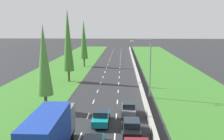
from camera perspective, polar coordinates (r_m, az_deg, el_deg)
ground_plane at (r=64.14m, az=0.16°, el=0.01°), size 300.00×300.00×0.00m
grass_verge_left at (r=65.85m, az=-10.90°, el=0.10°), size 14.00×140.00×0.04m
grass_verge_right at (r=65.17m, az=12.87°, el=-0.07°), size 14.00×140.00×0.04m
median_barrier at (r=64.10m, az=5.26°, el=0.34°), size 0.44×120.00×0.85m
lane_markings at (r=64.14m, az=0.16°, el=0.01°), size 3.64×116.00×0.01m
teal_sedan_centre_lane_third at (r=29.61m, az=-2.44°, el=-10.37°), size 1.82×4.50×1.64m
black_sedan_right_lane at (r=26.86m, az=4.41°, el=-12.58°), size 1.82×4.50×1.64m
blue_box_truck_left_lane at (r=22.49m, az=-13.60°, el=-13.67°), size 2.46×9.40×4.18m
grey_hatchback_right_lane at (r=32.18m, az=3.70°, el=-8.64°), size 1.74×3.90×1.72m
poplar_tree_second at (r=33.53m, az=-14.91°, el=2.11°), size 2.08×2.08×11.31m
poplar_tree_third at (r=50.69m, az=-9.78°, el=6.53°), size 2.16×2.16×14.26m
poplar_tree_fourth at (r=69.06m, az=-6.29°, el=6.73°), size 2.11×2.11×12.42m
street_light_mast at (r=39.14m, az=7.99°, el=1.26°), size 3.20×0.28×9.00m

